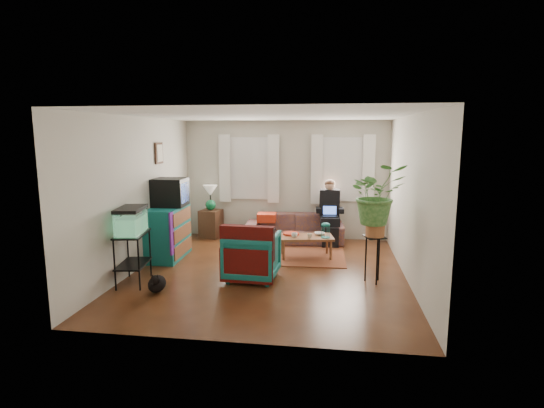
# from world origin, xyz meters

# --- Properties ---
(floor) EXTENTS (4.50, 5.00, 0.01)m
(floor) POSITION_xyz_m (0.00, 0.00, 0.00)
(floor) COLOR #4F2B14
(floor) RESTS_ON ground
(ceiling) EXTENTS (4.50, 5.00, 0.01)m
(ceiling) POSITION_xyz_m (0.00, 0.00, 2.60)
(ceiling) COLOR white
(ceiling) RESTS_ON wall_back
(wall_back) EXTENTS (4.50, 0.01, 2.60)m
(wall_back) POSITION_xyz_m (0.00, 2.50, 1.30)
(wall_back) COLOR silver
(wall_back) RESTS_ON floor
(wall_front) EXTENTS (4.50, 0.01, 2.60)m
(wall_front) POSITION_xyz_m (0.00, -2.50, 1.30)
(wall_front) COLOR silver
(wall_front) RESTS_ON floor
(wall_left) EXTENTS (0.01, 5.00, 2.60)m
(wall_left) POSITION_xyz_m (-2.25, 0.00, 1.30)
(wall_left) COLOR silver
(wall_left) RESTS_ON floor
(wall_right) EXTENTS (0.01, 5.00, 2.60)m
(wall_right) POSITION_xyz_m (2.25, 0.00, 1.30)
(wall_right) COLOR silver
(wall_right) RESTS_ON floor
(window_left) EXTENTS (1.08, 0.04, 1.38)m
(window_left) POSITION_xyz_m (-0.80, 2.48, 1.55)
(window_left) COLOR white
(window_left) RESTS_ON wall_back
(window_right) EXTENTS (1.08, 0.04, 1.38)m
(window_right) POSITION_xyz_m (1.25, 2.48, 1.55)
(window_right) COLOR white
(window_right) RESTS_ON wall_back
(curtains_left) EXTENTS (1.36, 0.06, 1.50)m
(curtains_left) POSITION_xyz_m (-0.80, 2.40, 1.55)
(curtains_left) COLOR white
(curtains_left) RESTS_ON wall_back
(curtains_right) EXTENTS (1.36, 0.06, 1.50)m
(curtains_right) POSITION_xyz_m (1.25, 2.40, 1.55)
(curtains_right) COLOR white
(curtains_right) RESTS_ON wall_back
(picture_frame) EXTENTS (0.04, 0.32, 0.40)m
(picture_frame) POSITION_xyz_m (-2.21, 0.85, 1.95)
(picture_frame) COLOR #3D2616
(picture_frame) RESTS_ON wall_left
(area_rug) EXTENTS (2.04, 1.65, 0.01)m
(area_rug) POSITION_xyz_m (0.30, 1.11, 0.01)
(area_rug) COLOR brown
(area_rug) RESTS_ON floor
(sofa) EXTENTS (2.12, 0.96, 0.81)m
(sofa) POSITION_xyz_m (0.25, 2.05, 0.40)
(sofa) COLOR brown
(sofa) RESTS_ON floor
(seated_person) EXTENTS (0.56, 0.67, 1.23)m
(seated_person) POSITION_xyz_m (1.00, 2.10, 0.62)
(seated_person) COLOR black
(seated_person) RESTS_ON sofa
(side_table) EXTENTS (0.50, 0.50, 0.63)m
(side_table) POSITION_xyz_m (-1.65, 2.24, 0.31)
(side_table) COLOR #372614
(side_table) RESTS_ON floor
(table_lamp) EXTENTS (0.38, 0.38, 0.57)m
(table_lamp) POSITION_xyz_m (-1.65, 2.24, 0.89)
(table_lamp) COLOR white
(table_lamp) RESTS_ON side_table
(dresser) EXTENTS (0.56, 1.09, 0.97)m
(dresser) POSITION_xyz_m (-1.99, 0.57, 0.49)
(dresser) COLOR navy
(dresser) RESTS_ON floor
(crt_tv) EXTENTS (0.61, 0.55, 0.52)m
(crt_tv) POSITION_xyz_m (-1.97, 0.68, 1.23)
(crt_tv) COLOR black
(crt_tv) RESTS_ON dresser
(aquarium_stand) EXTENTS (0.51, 0.77, 0.80)m
(aquarium_stand) POSITION_xyz_m (-2.00, -0.85, 0.40)
(aquarium_stand) COLOR black
(aquarium_stand) RESTS_ON floor
(aquarium) EXTENTS (0.45, 0.70, 0.42)m
(aquarium) POSITION_xyz_m (-2.00, -0.85, 1.01)
(aquarium) COLOR #7FD899
(aquarium) RESTS_ON aquarium_stand
(black_cat) EXTENTS (0.33, 0.42, 0.31)m
(black_cat) POSITION_xyz_m (-1.49, -1.16, 0.16)
(black_cat) COLOR black
(black_cat) RESTS_ON floor
(armchair) EXTENTS (0.85, 0.80, 0.83)m
(armchair) POSITION_xyz_m (-0.21, -0.36, 0.42)
(armchair) COLOR #137173
(armchair) RESTS_ON floor
(serape_throw) EXTENTS (0.84, 0.24, 0.68)m
(serape_throw) POSITION_xyz_m (-0.23, -0.68, 0.59)
(serape_throw) COLOR #9E0A0A
(serape_throw) RESTS_ON armchair
(coffee_table) EXTENTS (1.08, 0.71, 0.41)m
(coffee_table) POSITION_xyz_m (0.57, 0.94, 0.21)
(coffee_table) COLOR brown
(coffee_table) RESTS_ON floor
(cup_a) EXTENTS (0.13, 0.13, 0.09)m
(cup_a) POSITION_xyz_m (0.36, 0.81, 0.46)
(cup_a) COLOR white
(cup_a) RESTS_ON coffee_table
(cup_b) EXTENTS (0.11, 0.11, 0.09)m
(cup_b) POSITION_xyz_m (0.64, 0.79, 0.46)
(cup_b) COLOR beige
(cup_b) RESTS_ON coffee_table
(bowl) EXTENTS (0.23, 0.23, 0.05)m
(bowl) POSITION_xyz_m (0.82, 1.08, 0.44)
(bowl) COLOR white
(bowl) RESTS_ON coffee_table
(snack_tray) EXTENTS (0.36, 0.36, 0.04)m
(snack_tray) POSITION_xyz_m (0.28, 1.03, 0.43)
(snack_tray) COLOR #B21414
(snack_tray) RESTS_ON coffee_table
(birdcage) EXTENTS (0.19, 0.19, 0.29)m
(birdcage) POSITION_xyz_m (0.93, 0.86, 0.56)
(birdcage) COLOR #115B6B
(birdcage) RESTS_ON coffee_table
(plant_stand) EXTENTS (0.39, 0.39, 0.74)m
(plant_stand) POSITION_xyz_m (1.71, -0.27, 0.37)
(plant_stand) COLOR black
(plant_stand) RESTS_ON floor
(potted_plant) EXTENTS (1.02, 0.95, 0.94)m
(potted_plant) POSITION_xyz_m (1.71, -0.27, 1.25)
(potted_plant) COLOR #599947
(potted_plant) RESTS_ON plant_stand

